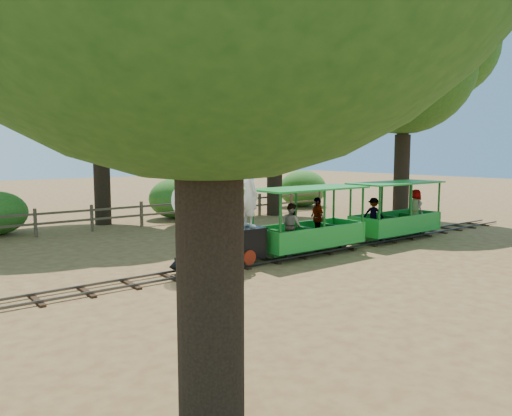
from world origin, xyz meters
TOP-DOWN VIEW (x-y plane):
  - ground at (0.00, 0.00)m, footprint 90.00×90.00m
  - track at (0.00, 0.00)m, footprint 22.00×1.00m
  - locomotive at (-2.68, 0.07)m, footprint 2.71×1.28m
  - carriage_front at (0.47, -0.02)m, footprint 3.57×1.46m
  - carriage_rear at (4.65, 0.02)m, footprint 3.57×1.46m
  - oak_nc at (-2.04, 9.60)m, footprint 9.40×8.27m
  - oak_ne at (5.47, 7.58)m, footprint 7.78×6.85m
  - oak_e at (8.97, 3.08)m, footprint 7.51×6.61m
  - fence at (0.00, 8.00)m, footprint 18.10×0.10m
  - shrub_mid_w at (1.33, 9.30)m, footprint 2.62×2.01m
  - shrub_mid_e at (4.23, 9.30)m, footprint 2.00×1.54m
  - shrub_east at (9.00, 9.30)m, footprint 2.84×2.18m

SIDE VIEW (x-z plane):
  - ground at x=0.00m, z-range 0.00..0.00m
  - track at x=0.00m, z-range 0.02..0.12m
  - fence at x=0.00m, z-range 0.08..1.08m
  - shrub_mid_e at x=4.23m, z-range 0.00..1.38m
  - carriage_rear at x=4.65m, z-range -0.13..1.72m
  - carriage_front at x=0.47m, z-range -0.13..1.72m
  - shrub_mid_w at x=1.33m, z-range 0.00..1.81m
  - shrub_east at x=9.00m, z-range 0.00..1.96m
  - locomotive at x=-2.68m, z-range 0.19..3.31m
  - oak_e at x=8.97m, z-range 2.16..11.89m
  - oak_ne at x=5.47m, z-range 2.21..12.23m
  - oak_nc at x=-2.04m, z-range 2.30..13.64m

